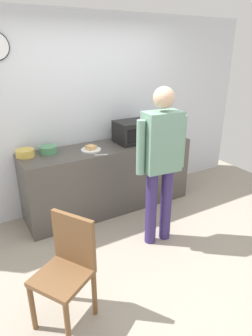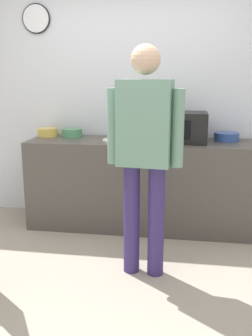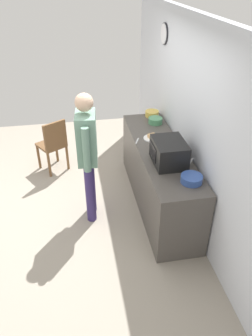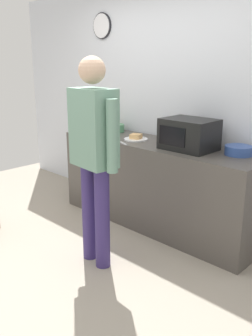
% 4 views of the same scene
% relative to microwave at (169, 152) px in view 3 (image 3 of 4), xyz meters
% --- Properties ---
extents(ground_plane, '(6.00, 6.00, 0.00)m').
position_rel_microwave_xyz_m(ground_plane, '(-0.54, -1.21, -1.08)').
color(ground_plane, '#9E9384').
extents(back_wall, '(5.40, 0.13, 2.60)m').
position_rel_microwave_xyz_m(back_wall, '(-0.54, 0.39, 0.23)').
color(back_wall, silver).
rests_on(back_wall, ground_plane).
extents(kitchen_counter, '(2.35, 0.62, 0.93)m').
position_rel_microwave_xyz_m(kitchen_counter, '(-0.40, 0.01, -0.61)').
color(kitchen_counter, '#4C4742').
rests_on(kitchen_counter, ground_plane).
extents(microwave, '(0.50, 0.39, 0.30)m').
position_rel_microwave_xyz_m(microwave, '(0.00, 0.00, 0.00)').
color(microwave, black).
rests_on(microwave, kitchen_counter).
extents(sandwich_plate, '(0.26, 0.26, 0.07)m').
position_rel_microwave_xyz_m(sandwich_plate, '(-0.67, -0.03, -0.13)').
color(sandwich_plate, white).
rests_on(sandwich_plate, kitchen_counter).
extents(salad_bowl, '(0.22, 0.22, 0.09)m').
position_rel_microwave_xyz_m(salad_bowl, '(-1.17, 0.14, -0.10)').
color(salad_bowl, '#4C8E60').
rests_on(salad_bowl, kitchen_counter).
extents(cereal_bowl, '(0.22, 0.22, 0.09)m').
position_rel_microwave_xyz_m(cereal_bowl, '(-1.46, 0.15, -0.11)').
color(cereal_bowl, gold).
rests_on(cereal_bowl, kitchen_counter).
extents(mixing_bowl, '(0.25, 0.25, 0.09)m').
position_rel_microwave_xyz_m(mixing_bowl, '(0.46, 0.14, -0.11)').
color(mixing_bowl, '#33519E').
rests_on(mixing_bowl, kitchen_counter).
extents(fork_utensil, '(0.16, 0.09, 0.01)m').
position_rel_microwave_xyz_m(fork_utensil, '(-0.64, -0.27, -0.15)').
color(fork_utensil, silver).
rests_on(fork_utensil, kitchen_counter).
extents(spoon_utensil, '(0.15, 0.12, 0.01)m').
position_rel_microwave_xyz_m(spoon_utensil, '(0.03, 0.30, -0.15)').
color(spoon_utensil, silver).
rests_on(spoon_utensil, kitchen_counter).
extents(person_standing, '(0.59, 0.28, 1.80)m').
position_rel_microwave_xyz_m(person_standing, '(-0.26, -0.99, -0.02)').
color(person_standing, navy).
rests_on(person_standing, ground_plane).
extents(wooden_chair, '(0.55, 0.55, 0.94)m').
position_rel_microwave_xyz_m(wooden_chair, '(-1.54, -1.50, -0.55)').
color(wooden_chair, brown).
rests_on(wooden_chair, ground_plane).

